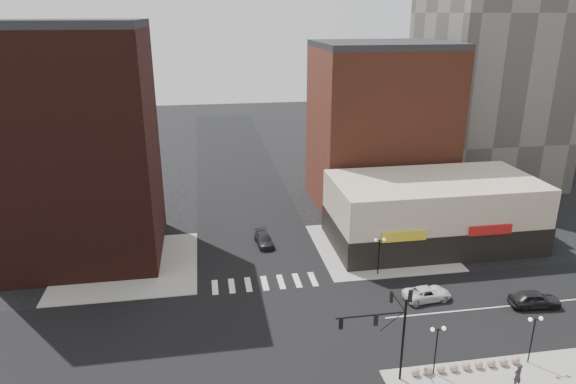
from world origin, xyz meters
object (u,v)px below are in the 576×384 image
object	(u,v)px
traffic_signal	(390,323)
street_lamp_se_a	(437,338)
street_lamp_ne	(379,247)
white_suv	(427,293)
pedestrian	(518,376)
dark_sedan_east	(535,299)
dark_sedan_north	(264,240)
street_lamp_se_b	(534,328)

from	to	relation	value
traffic_signal	street_lamp_se_a	world-z (taller)	traffic_signal
street_lamp_ne	traffic_signal	bearing A→B (deg)	-106.75
street_lamp_ne	white_suv	distance (m)	6.86
traffic_signal	street_lamp_ne	world-z (taller)	traffic_signal
pedestrian	dark_sedan_east	bearing A→B (deg)	-139.91
white_suv	dark_sedan_north	world-z (taller)	white_suv
street_lamp_se_b	dark_sedan_north	size ratio (longest dim) A/B	0.93
street_lamp_se_a	white_suv	xyz separation A→B (m)	(4.09, 10.47, -2.63)
white_suv	dark_sedan_east	bearing A→B (deg)	-112.55
street_lamp_se_a	street_lamp_se_b	xyz separation A→B (m)	(8.00, 0.00, 0.00)
street_lamp_se_b	pedestrian	world-z (taller)	street_lamp_se_b
pedestrian	dark_sedan_north	bearing A→B (deg)	-71.54
white_suv	street_lamp_se_a	bearing A→B (deg)	153.20
street_lamp_ne	white_suv	bearing A→B (deg)	-60.82
dark_sedan_north	pedestrian	xyz separation A→B (m)	(15.47, -27.90, 0.43)
white_suv	pedestrian	xyz separation A→B (m)	(1.36, -12.86, 0.42)
street_lamp_se_b	white_suv	size ratio (longest dim) A/B	0.88
street_lamp_se_a	dark_sedan_north	size ratio (longest dim) A/B	0.93
street_lamp_se_b	pedestrian	bearing A→B (deg)	-136.85
white_suv	pedestrian	bearing A→B (deg)	-179.43
dark_sedan_north	street_lamp_se_b	bearing A→B (deg)	-59.79
street_lamp_se_a	dark_sedan_east	bearing A→B (deg)	29.02
dark_sedan_north	white_suv	bearing A→B (deg)	-51.85
street_lamp_se_a	dark_sedan_east	distance (m)	15.75
traffic_signal	street_lamp_ne	xyz separation A→B (m)	(4.76, 15.83, -1.67)
street_lamp_se_a	street_lamp_ne	xyz separation A→B (m)	(1.00, 16.00, 0.00)
traffic_signal	dark_sedan_east	world-z (taller)	traffic_signal
traffic_signal	white_suv	xyz separation A→B (m)	(7.85, 10.30, -4.31)
traffic_signal	pedestrian	bearing A→B (deg)	-15.53
street_lamp_se_b	pedestrian	xyz separation A→B (m)	(-2.55, -2.39, -2.21)
traffic_signal	dark_sedan_east	size ratio (longest dim) A/B	1.65
street_lamp_se_b	traffic_signal	bearing A→B (deg)	179.18
traffic_signal	street_lamp_se_a	distance (m)	4.12
street_lamp_se_b	white_suv	distance (m)	11.48
dark_sedan_east	dark_sedan_north	size ratio (longest dim) A/B	1.06
white_suv	dark_sedan_east	size ratio (longest dim) A/B	1.00
street_lamp_se_a	street_lamp_ne	size ratio (longest dim) A/B	1.00
dark_sedan_north	pedestrian	bearing A→B (deg)	-66.02
white_suv	dark_sedan_north	distance (m)	20.62
street_lamp_ne	dark_sedan_north	size ratio (longest dim) A/B	0.93
street_lamp_se_b	dark_sedan_east	bearing A→B (deg)	53.42
street_lamp_se_a	street_lamp_se_b	distance (m)	8.00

